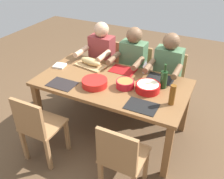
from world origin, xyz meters
The scene contains 23 objects.
ground_plane centered at (0.00, 0.00, 0.00)m, with size 8.00×8.00×0.00m, color brown.
dining_table centered at (0.00, 0.00, 0.66)m, with size 1.77×0.94×0.74m.
chair_far_right centered at (0.49, 0.79, 0.48)m, with size 0.40×0.40×0.85m.
diner_far_right centered at (0.49, 0.61, 0.70)m, with size 0.41×0.53×1.20m.
chair_far_left centered at (-0.49, 0.79, 0.48)m, with size 0.40×0.40×0.85m.
diner_far_left centered at (-0.49, 0.61, 0.70)m, with size 0.41×0.53×1.20m.
chair_near_right centered at (0.49, -0.79, 0.48)m, with size 0.40×0.40×0.85m.
chair_far_center centered at (0.00, 0.79, 0.48)m, with size 0.40×0.40×0.85m.
diner_far_center centered at (0.00, 0.61, 0.70)m, with size 0.41×0.53×1.20m.
chair_near_left centered at (-0.49, -0.79, 0.48)m, with size 0.40×0.40×0.85m.
serving_bowl_pasta centered at (0.44, -0.01, 0.79)m, with size 0.27×0.27×0.09m.
serving_bowl_fruit centered at (0.19, -0.05, 0.79)m, with size 0.20×0.20×0.08m.
serving_bowl_greens centered at (-0.13, -0.17, 0.78)m, with size 0.29×0.29×0.08m.
cutting_board centered at (-0.43, 0.23, 0.75)m, with size 0.40×0.22×0.02m, color tan.
bread_loaf centered at (-0.43, 0.23, 0.81)m, with size 0.32×0.11×0.09m, color tan.
wine_bottle centered at (0.57, 0.14, 0.85)m, with size 0.08×0.08×0.29m.
beer_bottle centered at (0.74, -0.14, 0.85)m, with size 0.06×0.06×0.22m, color brown.
wine_glass centered at (0.27, 0.38, 0.86)m, with size 0.08×0.08×0.17m.
placemat_far_right centered at (0.49, 0.31, 0.74)m, with size 0.32×0.23×0.01m, color black.
placemat_near_right centered at (0.49, -0.31, 0.74)m, with size 0.32×0.23×0.01m, color black.
placemat_far_center centered at (0.00, 0.31, 0.74)m, with size 0.32×0.23×0.01m, color maroon.
placemat_near_left centered at (-0.49, -0.31, 0.74)m, with size 0.32×0.23×0.01m, color black.
napkin_stack centered at (-0.78, 0.04, 0.75)m, with size 0.14×0.14×0.02m, color white.
Camera 1 is at (1.12, -2.24, 2.21)m, focal length 39.77 mm.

